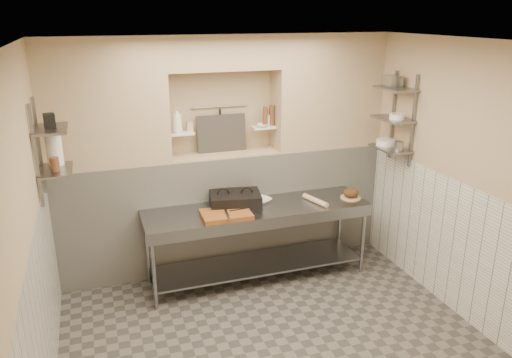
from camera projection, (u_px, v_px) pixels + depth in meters
name	position (u px, v px, depth m)	size (l,w,h in m)	color
floor	(274.00, 344.00, 4.87)	(4.00, 3.90, 0.10)	#55514C
ceiling	(278.00, 35.00, 3.95)	(4.00, 3.90, 0.10)	silver
wall_left	(24.00, 237.00, 3.78)	(0.10, 3.90, 2.80)	tan
wall_right	(466.00, 182.00, 5.03)	(0.10, 3.90, 2.80)	tan
wall_back	(219.00, 150.00, 6.20)	(4.00, 0.10, 2.80)	tan
wall_front	(412.00, 339.00, 2.61)	(4.00, 0.10, 2.80)	tan
backwall_lower	(225.00, 209.00, 6.20)	(4.00, 0.40, 1.40)	silver
alcove_sill	(224.00, 154.00, 5.98)	(1.30, 0.40, 0.02)	tan
backwall_pillar_left	(104.00, 103.00, 5.35)	(1.35, 0.40, 1.40)	tan
backwall_pillar_right	(327.00, 91.00, 6.16)	(1.35, 0.40, 1.40)	tan
backwall_header	(222.00, 52.00, 5.60)	(1.30, 0.40, 0.40)	tan
wainscot_left	(45.00, 315.00, 4.03)	(0.02, 3.90, 1.40)	silver
wainscot_right	(452.00, 245.00, 5.23)	(0.02, 3.90, 1.40)	silver
alcove_shelf_left	(182.00, 133.00, 5.73)	(0.28, 0.16, 0.03)	white
alcove_shelf_right	(264.00, 127.00, 6.04)	(0.28, 0.16, 0.03)	white
utensil_rail	(220.00, 107.00, 5.96)	(0.02, 0.02, 0.70)	gray
hanging_steel	(220.00, 121.00, 5.99)	(0.02, 0.02, 0.30)	black
splash_panel	(222.00, 133.00, 5.99)	(0.60, 0.02, 0.45)	#383330
shelf_rail_left_a	(39.00, 146.00, 4.80)	(0.03, 0.03, 0.95)	slate
shelf_rail_left_b	(36.00, 157.00, 4.44)	(0.03, 0.03, 0.95)	slate
wall_shelf_left_lower	(56.00, 170.00, 4.73)	(0.30, 0.50, 0.03)	slate
wall_shelf_left_upper	(50.00, 129.00, 4.60)	(0.30, 0.50, 0.03)	slate
shelf_rail_right_a	(393.00, 115.00, 5.99)	(0.03, 0.03, 1.05)	slate
shelf_rail_right_b	(413.00, 122.00, 5.63)	(0.03, 0.03, 1.05)	slate
wall_shelf_right_lower	(390.00, 148.00, 5.88)	(0.30, 0.50, 0.03)	slate
wall_shelf_right_mid	(393.00, 119.00, 5.77)	(0.30, 0.50, 0.03)	slate
wall_shelf_right_upper	(396.00, 89.00, 5.65)	(0.30, 0.50, 0.03)	slate
prep_table	(258.00, 228.00, 5.78)	(2.60, 0.70, 0.90)	gray
panini_press	(235.00, 200.00, 5.73)	(0.64, 0.51, 0.16)	black
cutting_board	(226.00, 214.00, 5.45)	(0.54, 0.38, 0.05)	brown
knife_blade	(239.00, 210.00, 5.52)	(0.24, 0.03, 0.01)	gray
tongs	(227.00, 214.00, 5.36)	(0.03, 0.03, 0.28)	gray
mixing_bowl	(261.00, 200.00, 5.85)	(0.22, 0.22, 0.05)	white
rolling_pin	(315.00, 200.00, 5.84)	(0.06, 0.06, 0.40)	#D4B689
bread_board	(351.00, 198.00, 5.99)	(0.25, 0.25, 0.01)	#D4B689
bread_loaf	(351.00, 193.00, 5.97)	(0.18, 0.18, 0.11)	#4C2D19
bottle_soap	(177.00, 120.00, 5.66)	(0.11, 0.11, 0.29)	white
jar_alcove	(190.00, 126.00, 5.78)	(0.07, 0.07, 0.11)	tan
bowl_alcove	(262.00, 125.00, 5.98)	(0.13, 0.13, 0.04)	white
condiment_a	(272.00, 115.00, 6.04)	(0.07, 0.07, 0.25)	brown
condiment_b	(265.00, 117.00, 5.99)	(0.06, 0.06, 0.24)	brown
condiment_c	(269.00, 120.00, 6.07)	(0.08, 0.08, 0.13)	white
jug_left	(54.00, 150.00, 4.81)	(0.15, 0.15, 0.30)	white
jar_left	(55.00, 164.00, 4.65)	(0.09, 0.09, 0.13)	brown
box_left_upper	(49.00, 120.00, 4.59)	(0.09, 0.09, 0.13)	black
bowl_right	(385.00, 142.00, 5.96)	(0.22, 0.22, 0.07)	white
canister_right	(399.00, 146.00, 5.71)	(0.11, 0.11, 0.11)	gray
bowl_right_mid	(397.00, 116.00, 5.69)	(0.17, 0.17, 0.06)	white
basket_right	(392.00, 81.00, 5.70)	(0.16, 0.20, 0.13)	gray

